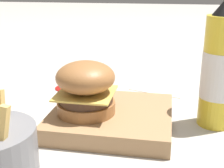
# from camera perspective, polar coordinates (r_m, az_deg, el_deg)

# --- Properties ---
(ground_plane) EXTENTS (6.00, 6.00, 0.00)m
(ground_plane) POSITION_cam_1_polar(r_m,az_deg,el_deg) (0.63, 2.06, -5.45)
(ground_plane) COLOR #B7B2A8
(serving_board) EXTENTS (0.21, 0.22, 0.03)m
(serving_board) POSITION_cam_1_polar(r_m,az_deg,el_deg) (0.58, 0.00, -6.10)
(serving_board) COLOR #A37A51
(serving_board) RESTS_ON ground_plane
(burger) EXTENTS (0.10, 0.10, 0.09)m
(burger) POSITION_cam_1_polar(r_m,az_deg,el_deg) (0.55, -4.83, -0.63)
(burger) COLOR #9E6638
(burger) RESTS_ON serving_board
(ketchup_bottle) EXTENTS (0.07, 0.07, 0.23)m
(ketchup_bottle) POSITION_cam_1_polar(r_m,az_deg,el_deg) (0.59, 19.20, 2.52)
(ketchup_bottle) COLOR yellow
(ketchup_bottle) RESTS_ON ground_plane
(ketchup_puddle) EXTENTS (0.06, 0.06, 0.00)m
(ketchup_puddle) POSITION_cam_1_polar(r_m,az_deg,el_deg) (0.78, -8.34, -0.68)
(ketchup_puddle) COLOR #9E140F
(ketchup_puddle) RESTS_ON ground_plane
(parchment_square) EXTENTS (0.17, 0.17, 0.00)m
(parchment_square) POSITION_cam_1_polar(r_m,az_deg,el_deg) (0.80, 9.30, -0.28)
(parchment_square) COLOR beige
(parchment_square) RESTS_ON ground_plane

